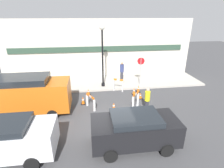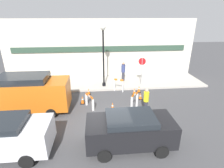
{
  "view_description": "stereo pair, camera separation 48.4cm",
  "coord_description": "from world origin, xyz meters",
  "px_view_note": "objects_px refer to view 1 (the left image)",
  "views": [
    {
      "loc": [
        -0.97,
        -8.46,
        5.78
      ],
      "look_at": [
        0.63,
        3.49,
        1.0
      ],
      "focal_mm": 28.0,
      "sensor_mm": 36.0,
      "label": 1
    },
    {
      "loc": [
        -0.49,
        -8.51,
        5.78
      ],
      "look_at": [
        0.63,
        3.49,
        1.0
      ],
      "focal_mm": 28.0,
      "sensor_mm": 36.0,
      "label": 2
    }
  ],
  "objects_px": {
    "person_pedestrian": "(122,71)",
    "streetlamp_post": "(102,48)",
    "stop_sign": "(141,67)",
    "parked_car_1": "(135,129)",
    "parked_car_0": "(1,139)",
    "person_worker": "(147,99)",
    "work_van": "(25,94)"
  },
  "relations": [
    {
      "from": "parked_car_0",
      "to": "parked_car_1",
      "type": "bearing_deg",
      "value": -0.0
    },
    {
      "from": "streetlamp_post",
      "to": "person_worker",
      "type": "bearing_deg",
      "value": -60.66
    },
    {
      "from": "streetlamp_post",
      "to": "parked_car_0",
      "type": "relative_size",
      "value": 1.12
    },
    {
      "from": "person_worker",
      "to": "parked_car_0",
      "type": "xyz_separation_m",
      "value": [
        -7.33,
        -2.95,
        0.11
      ]
    },
    {
      "from": "stop_sign",
      "to": "work_van",
      "type": "xyz_separation_m",
      "value": [
        -8.27,
        -3.59,
        -0.39
      ]
    },
    {
      "from": "stop_sign",
      "to": "person_pedestrian",
      "type": "xyz_separation_m",
      "value": [
        -1.41,
        1.02,
        -0.63
      ]
    },
    {
      "from": "person_pedestrian",
      "to": "parked_car_0",
      "type": "bearing_deg",
      "value": 40.96
    },
    {
      "from": "person_worker",
      "to": "parked_car_1",
      "type": "relative_size",
      "value": 0.4
    },
    {
      "from": "stop_sign",
      "to": "streetlamp_post",
      "type": "bearing_deg",
      "value": 13.51
    },
    {
      "from": "parked_car_1",
      "to": "streetlamp_post",
      "type": "bearing_deg",
      "value": 96.65
    },
    {
      "from": "stop_sign",
      "to": "person_worker",
      "type": "xyz_separation_m",
      "value": [
        -0.8,
        -4.39,
        -0.85
      ]
    },
    {
      "from": "person_pedestrian",
      "to": "streetlamp_post",
      "type": "bearing_deg",
      "value": 21.1
    },
    {
      "from": "stop_sign",
      "to": "parked_car_0",
      "type": "bearing_deg",
      "value": 54.15
    },
    {
      "from": "person_pedestrian",
      "to": "work_van",
      "type": "relative_size",
      "value": 0.33
    },
    {
      "from": "parked_car_0",
      "to": "stop_sign",
      "type": "bearing_deg",
      "value": 42.05
    },
    {
      "from": "stop_sign",
      "to": "work_van",
      "type": "bearing_deg",
      "value": 35.57
    },
    {
      "from": "parked_car_1",
      "to": "work_van",
      "type": "height_order",
      "value": "work_van"
    },
    {
      "from": "parked_car_0",
      "to": "person_worker",
      "type": "bearing_deg",
      "value": 21.94
    },
    {
      "from": "parked_car_1",
      "to": "person_worker",
      "type": "bearing_deg",
      "value": 61.95
    },
    {
      "from": "person_pedestrian",
      "to": "work_van",
      "type": "xyz_separation_m",
      "value": [
        -6.86,
        -4.61,
        0.24
      ]
    },
    {
      "from": "streetlamp_post",
      "to": "work_van",
      "type": "bearing_deg",
      "value": -145.17
    },
    {
      "from": "person_worker",
      "to": "stop_sign",
      "type": "bearing_deg",
      "value": -53.96
    },
    {
      "from": "streetlamp_post",
      "to": "person_pedestrian",
      "type": "distance_m",
      "value": 3.12
    },
    {
      "from": "stop_sign",
      "to": "parked_car_0",
      "type": "xyz_separation_m",
      "value": [
        -8.14,
        -7.34,
        -0.73
      ]
    },
    {
      "from": "person_pedestrian",
      "to": "parked_car_1",
      "type": "xyz_separation_m",
      "value": [
        -0.96,
        -8.36,
        -0.16
      ]
    },
    {
      "from": "stop_sign",
      "to": "parked_car_1",
      "type": "height_order",
      "value": "stop_sign"
    },
    {
      "from": "person_pedestrian",
      "to": "parked_car_1",
      "type": "relative_size",
      "value": 0.43
    },
    {
      "from": "streetlamp_post",
      "to": "parked_car_0",
      "type": "distance_m",
      "value": 9.09
    },
    {
      "from": "parked_car_1",
      "to": "work_van",
      "type": "xyz_separation_m",
      "value": [
        -5.89,
        3.75,
        0.39
      ]
    },
    {
      "from": "parked_car_1",
      "to": "work_van",
      "type": "bearing_deg",
      "value": 147.53
    },
    {
      "from": "person_worker",
      "to": "work_van",
      "type": "bearing_deg",
      "value": 40.34
    },
    {
      "from": "stop_sign",
      "to": "parked_car_0",
      "type": "distance_m",
      "value": 10.98
    }
  ]
}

